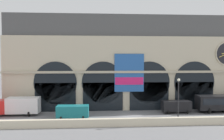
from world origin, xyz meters
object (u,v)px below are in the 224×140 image
object	(u,v)px
van_midwest	(73,111)
box_truck_west	(18,106)
van_mideast	(176,106)
street_lamp_quayside	(178,95)

from	to	relation	value
van_midwest	box_truck_west	bearing A→B (deg)	162.84
van_midwest	van_mideast	size ratio (longest dim) A/B	1.00
street_lamp_quayside	van_midwest	bearing A→B (deg)	166.78
van_midwest	street_lamp_quayside	world-z (taller)	street_lamp_quayside
box_truck_west	van_midwest	size ratio (longest dim) A/B	1.44
box_truck_west	van_midwest	world-z (taller)	box_truck_west
box_truck_west	street_lamp_quayside	bearing A→B (deg)	-14.72
van_midwest	street_lamp_quayside	xyz separation A→B (m)	(16.28, -3.83, 3.17)
van_midwest	van_mideast	bearing A→B (deg)	9.27
van_mideast	street_lamp_quayside	size ratio (longest dim) A/B	0.75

